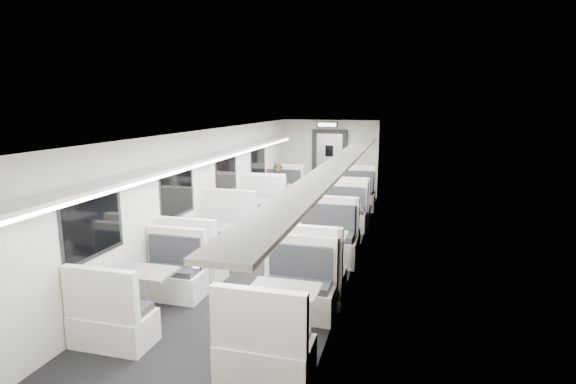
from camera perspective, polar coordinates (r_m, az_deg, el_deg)
The scene contains 19 objects.
room at distance 8.45m, azimuth -1.58°, elevation -0.45°, with size 3.24×12.24×2.64m.
booth_left_a at distance 11.92m, azimuth -1.76°, elevation -0.93°, with size 1.11×2.24×1.20m.
booth_left_b at distance 10.05m, azimuth -5.08°, elevation -3.20°, with size 1.14×2.32×1.24m.
booth_left_c at distance 8.36m, azimuth -9.56°, elevation -6.61°, with size 1.02×2.06×1.10m.
booth_left_d at distance 6.58m, azimuth -17.60°, elevation -12.21°, with size 0.96×1.95×1.05m.
booth_right_a at distance 11.77m, azimuth 7.98°, elevation -1.19°, with size 1.11×2.25×1.21m.
booth_right_b at distance 9.79m, azimuth 6.48°, elevation -3.85°, with size 1.03×2.10×1.12m.
booth_right_c at distance 7.55m, azimuth 3.77°, elevation -8.14°, with size 1.12×2.28×1.22m.
booth_right_d at distance 5.68m, azimuth -0.52°, elevation -15.32°, with size 1.01×2.05×1.10m.
passenger at distance 11.23m, azimuth -1.27°, elevation 0.05°, with size 0.54×0.35×1.47m, color black.
window_a at distance 12.06m, azimuth -3.78°, elevation 3.77°, with size 0.02×1.18×0.84m, color black.
window_b at distance 10.03m, azimuth -7.81°, elevation 2.17°, with size 0.02×1.18×0.84m, color black.
window_c at distance 8.08m, azimuth -13.82°, elevation -0.23°, with size 0.02×1.18×0.84m, color black.
window_d at distance 6.29m, azimuth -23.45°, elevation -4.06°, with size 0.02×1.18×0.84m, color black.
luggage_rack_left at distance 8.50m, azimuth -10.29°, elevation 4.33°, with size 0.46×10.40×0.09m.
luggage_rack_right at distance 7.77m, azimuth 6.60°, elevation 3.82°, with size 0.46×10.40×0.09m.
vestibule_door at distance 14.18m, azimuth 5.26°, elevation 3.59°, with size 1.10×0.13×2.10m.
exit_sign at distance 13.59m, azimuth 5.01°, elevation 8.52°, with size 0.62×0.12×0.16m.
wall_notice at distance 14.01m, azimuth 8.33°, elevation 5.33°, with size 0.32×0.02×0.40m, color white.
Camera 1 is at (2.36, -7.93, 2.90)m, focal length 28.00 mm.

